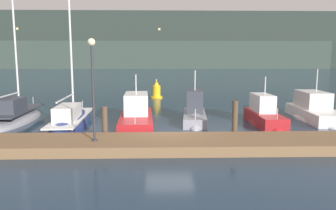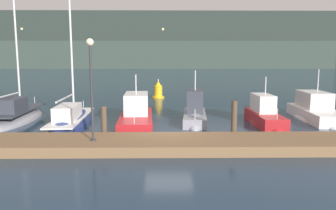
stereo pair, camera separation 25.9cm
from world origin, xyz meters
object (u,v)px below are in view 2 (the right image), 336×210
(sailboat_berth_2, at_px, (72,123))
(motorboat_berth_4, at_px, (195,117))
(motorboat_berth_6, at_px, (316,115))
(sailboat_berth_1, at_px, (17,118))
(motorboat_berth_3, at_px, (136,120))
(motorboat_berth_5, at_px, (264,120))
(dock_lamppost, at_px, (91,74))
(channel_buoy, at_px, (158,91))

(sailboat_berth_2, relative_size, motorboat_berth_4, 2.29)
(sailboat_berth_2, distance_m, motorboat_berth_6, 15.68)
(sailboat_berth_1, xyz_separation_m, motorboat_berth_3, (7.77, -1.47, 0.14))
(motorboat_berth_4, distance_m, motorboat_berth_5, 4.26)
(sailboat_berth_2, relative_size, motorboat_berth_3, 1.86)
(sailboat_berth_2, height_order, dock_lamppost, sailboat_berth_2)
(motorboat_berth_4, bearing_deg, motorboat_berth_5, -13.18)
(motorboat_berth_3, height_order, motorboat_berth_5, motorboat_berth_3)
(motorboat_berth_3, relative_size, motorboat_berth_6, 1.02)
(sailboat_berth_1, relative_size, motorboat_berth_4, 1.62)
(channel_buoy, bearing_deg, sailboat_berth_2, -110.01)
(motorboat_berth_5, bearing_deg, channel_buoy, 116.18)
(motorboat_berth_4, xyz_separation_m, dock_lamppost, (-5.09, -6.43, 3.05))
(motorboat_berth_5, distance_m, motorboat_berth_6, 4.25)
(sailboat_berth_1, height_order, channel_buoy, sailboat_berth_1)
(motorboat_berth_6, bearing_deg, sailboat_berth_1, -179.13)
(motorboat_berth_3, distance_m, motorboat_berth_4, 3.79)
(sailboat_berth_1, xyz_separation_m, motorboat_berth_5, (15.54, -1.32, 0.09))
(sailboat_berth_1, xyz_separation_m, channel_buoy, (8.88, 12.22, 0.51))
(motorboat_berth_4, distance_m, dock_lamppost, 8.75)
(motorboat_berth_3, relative_size, channel_buoy, 3.52)
(motorboat_berth_3, height_order, motorboat_berth_4, motorboat_berth_4)
(sailboat_berth_1, bearing_deg, motorboat_berth_6, 0.87)
(motorboat_berth_3, xyz_separation_m, motorboat_berth_5, (7.77, 0.15, -0.05))
(motorboat_berth_4, xyz_separation_m, channel_buoy, (-2.51, 12.57, 0.38))
(sailboat_berth_1, relative_size, motorboat_berth_6, 1.34)
(motorboat_berth_3, xyz_separation_m, dock_lamppost, (-1.46, -5.31, 3.04))
(sailboat_berth_2, bearing_deg, motorboat_berth_3, 0.08)
(sailboat_berth_2, bearing_deg, channel_buoy, 69.99)
(motorboat_berth_6, relative_size, channel_buoy, 3.46)
(motorboat_berth_4, distance_m, motorboat_berth_6, 8.10)
(motorboat_berth_4, xyz_separation_m, motorboat_berth_5, (4.14, -0.97, -0.03))
(dock_lamppost, bearing_deg, motorboat_berth_3, 74.58)
(motorboat_berth_4, distance_m, channel_buoy, 12.82)
(motorboat_berth_5, bearing_deg, sailboat_berth_2, -179.22)
(sailboat_berth_2, height_order, motorboat_berth_4, sailboat_berth_2)
(channel_buoy, bearing_deg, sailboat_berth_1, -126.01)
(sailboat_berth_2, height_order, motorboat_berth_6, sailboat_berth_2)
(channel_buoy, bearing_deg, dock_lamppost, -97.71)
(dock_lamppost, bearing_deg, motorboat_berth_5, 30.60)
(sailboat_berth_1, distance_m, channel_buoy, 15.12)
(motorboat_berth_6, bearing_deg, dock_lamppost, -151.75)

